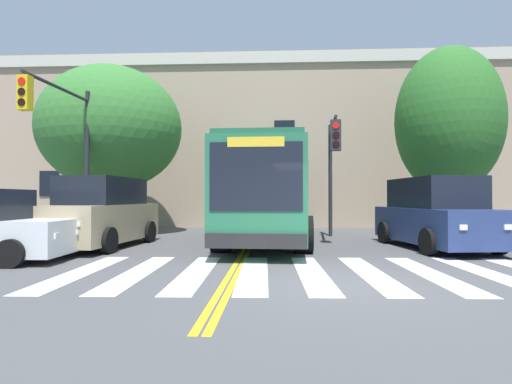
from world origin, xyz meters
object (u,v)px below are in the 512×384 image
car_tan_near_lane (103,214)px  street_tree_curbside_large (448,121)px  traffic_light_overhead (332,156)px  street_tree_curbside_small (111,129)px  traffic_light_far_corner (64,133)px  car_navy_far_lane (434,215)px  city_bus (268,193)px  car_grey_behind_bus (292,206)px

car_tan_near_lane → street_tree_curbside_large: size_ratio=0.61×
traffic_light_overhead → street_tree_curbside_small: 9.77m
car_tan_near_lane → traffic_light_far_corner: bearing=166.6°
car_tan_near_lane → car_navy_far_lane: bearing=0.8°
car_tan_near_lane → traffic_light_far_corner: size_ratio=0.88×
city_bus → car_tan_near_lane: bearing=-156.5°
street_tree_curbside_small → city_bus: bearing=-17.5°
car_tan_near_lane → street_tree_curbside_large: bearing=19.7°
car_tan_near_lane → car_navy_far_lane: (10.62, 0.15, -0.02)m
city_bus → traffic_light_overhead: size_ratio=2.38×
car_grey_behind_bus → traffic_light_overhead: traffic_light_overhead is taller
car_grey_behind_bus → street_tree_curbside_large: size_ratio=0.64×
street_tree_curbside_small → street_tree_curbside_large: bearing=0.4°
car_tan_near_lane → street_tree_curbside_large: 14.29m
street_tree_curbside_large → street_tree_curbside_small: 14.64m
car_navy_far_lane → car_grey_behind_bus: 13.63m
street_tree_curbside_large → city_bus: bearing=-163.1°
traffic_light_far_corner → street_tree_curbside_small: size_ratio=0.75×
car_grey_behind_bus → street_tree_curbside_large: street_tree_curbside_large is taller
traffic_light_far_corner → street_tree_curbside_large: 15.13m
traffic_light_far_corner → traffic_light_overhead: bearing=12.1°
city_bus → street_tree_curbside_large: 8.56m
traffic_light_overhead → street_tree_curbside_small: bearing=166.9°
car_grey_behind_bus → traffic_light_far_corner: size_ratio=0.92×
city_bus → traffic_light_far_corner: 7.39m
city_bus → car_grey_behind_bus: bearing=83.0°
car_tan_near_lane → street_tree_curbside_large: street_tree_curbside_large is taller
traffic_light_far_corner → car_grey_behind_bus: bearing=57.5°
car_grey_behind_bus → traffic_light_far_corner: traffic_light_far_corner is taller
street_tree_curbside_large → street_tree_curbside_small: (-14.63, -0.11, -0.21)m
traffic_light_overhead → traffic_light_far_corner: bearing=-167.9°
car_grey_behind_bus → street_tree_curbside_large: 11.30m
street_tree_curbside_large → street_tree_curbside_small: bearing=-179.6°
car_tan_near_lane → traffic_light_far_corner: traffic_light_far_corner is taller
car_navy_far_lane → street_tree_curbside_small: (-12.28, 4.38, 3.60)m
car_grey_behind_bus → traffic_light_far_corner: 15.47m
car_navy_far_lane → traffic_light_overhead: (-2.87, 2.19, 2.09)m
car_grey_behind_bus → traffic_light_overhead: (1.07, -10.86, 2.11)m
car_tan_near_lane → car_grey_behind_bus: car_tan_near_lane is taller
street_tree_curbside_large → traffic_light_overhead: bearing=-156.3°
city_bus → car_navy_far_lane: (5.28, -2.17, -0.73)m
city_bus → street_tree_curbside_large: street_tree_curbside_large is taller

